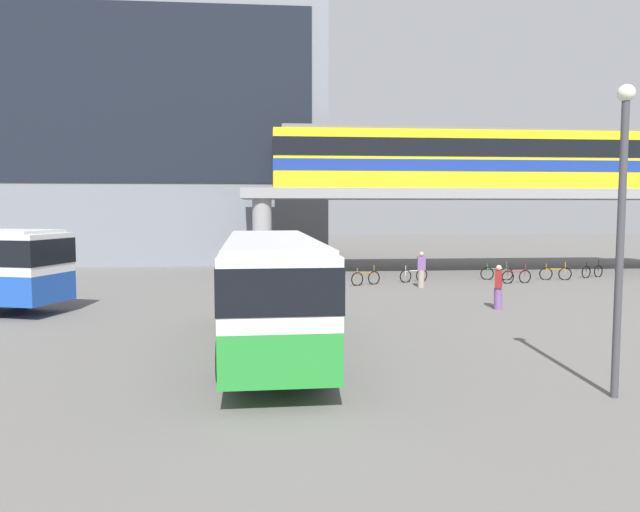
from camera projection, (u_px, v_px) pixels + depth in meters
name	position (u px, v px, depth m)	size (l,w,h in m)	color
ground_plane	(267.00, 294.00, 28.60)	(120.00, 120.00, 0.00)	#605E5B
station_building	(174.00, 124.00, 47.83)	(23.13, 14.60, 21.28)	slate
elevated_platform	(481.00, 200.00, 38.47)	(30.15, 7.37, 5.18)	gray
train	(478.00, 159.00, 38.23)	(25.94, 2.96, 3.84)	yellow
bus_main	(271.00, 281.00, 17.23)	(2.95, 11.10, 3.22)	#268C33
bicycle_silver	(414.00, 275.00, 32.98)	(1.70, 0.67, 1.04)	black
bicycle_black	(592.00, 271.00, 35.08)	(1.67, 0.75, 1.04)	black
bicycle_orange	(555.00, 274.00, 33.93)	(1.78, 0.34, 1.04)	black
bicycle_red	(516.00, 277.00, 32.45)	(1.77, 0.37, 1.04)	black
bicycle_green	(497.00, 273.00, 33.98)	(1.75, 0.50, 1.04)	black
bicycle_brown	(366.00, 278.00, 31.70)	(1.66, 0.78, 1.04)	black
pedestrian_walking_across	(421.00, 271.00, 30.71)	(0.42, 0.32, 1.83)	gray
pedestrian_at_kerb	(498.00, 288.00, 24.16)	(0.41, 0.47, 1.78)	#724C8C
lamp_post	(621.00, 217.00, 12.71)	(0.36, 0.36, 6.62)	#3F3F44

